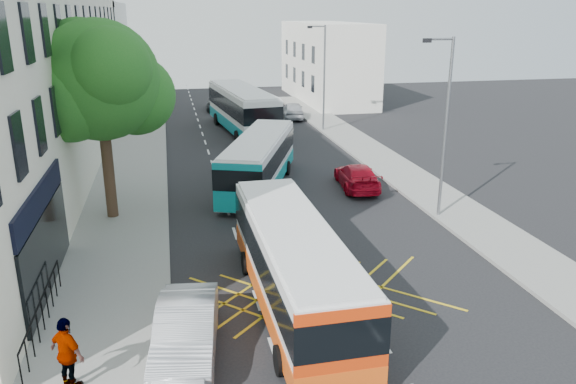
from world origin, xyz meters
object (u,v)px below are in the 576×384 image
bus_near (294,265)px  red_hatchback (357,176)px  lamp_near (444,120)px  pedestrian_far (68,354)px  lamp_far (323,73)px  distant_car_grey (219,102)px  distant_car_silver (293,110)px  street_tree (99,82)px  bus_far (242,109)px  parked_car_silver (186,332)px  bus_mid (259,161)px

bus_near → red_hatchback: size_ratio=2.22×
lamp_near → pedestrian_far: (-14.70, -9.70, -3.49)m
lamp_far → red_hatchback: (-2.14, -14.87, -3.95)m
distant_car_grey → lamp_far: bearing=-52.5°
distant_car_silver → distant_car_grey: bearing=-38.2°
street_tree → bus_far: 20.55m
street_tree → parked_car_silver: size_ratio=1.90×
distant_car_silver → bus_far: bearing=50.6°
bus_near → pedestrian_far: (-6.40, -3.02, -0.37)m
red_hatchback → distant_car_silver: bearing=-87.0°
parked_car_silver → pedestrian_far: bearing=-153.7°
street_tree → parked_car_silver: street_tree is taller
lamp_far → distant_car_grey: bearing=120.1°
bus_mid → parked_car_silver: bus_mid is taller
red_hatchback → parked_car_silver: bearing=61.0°
street_tree → pedestrian_far: (0.00, -12.67, -5.16)m
bus_far → distant_car_grey: bearing=87.6°
distant_car_grey → pedestrian_far: bearing=-93.0°
bus_near → parked_car_silver: bearing=-150.6°
street_tree → distant_car_grey: size_ratio=1.77×
parked_car_silver → red_hatchback: (9.66, 13.82, -0.10)m
lamp_far → bus_far: (-6.22, 1.14, -2.80)m
parked_car_silver → distant_car_silver: 36.22m
parked_car_silver → bus_near: bearing=37.0°
parked_car_silver → pedestrian_far: 3.10m
bus_near → red_hatchback: bus_near is taller
bus_near → bus_mid: bearing=85.2°
lamp_near → parked_car_silver: lamp_near is taller
parked_car_silver → distant_car_grey: size_ratio=0.93×
bus_near → parked_car_silver: (-3.50, -2.01, -0.74)m
lamp_far → distant_car_grey: 14.51m
lamp_far → parked_car_silver: bearing=-112.4°
bus_mid → bus_far: (1.09, 14.86, 0.33)m
street_tree → bus_mid: street_tree is taller
bus_far → distant_car_silver: (5.16, 4.76, -1.07)m
parked_car_silver → red_hatchback: size_ratio=1.01×
red_hatchback → distant_car_grey: (-4.87, 26.95, 0.02)m
street_tree → bus_mid: (7.40, 3.31, -4.81)m
bus_near → distant_car_grey: 38.79m
bus_mid → distant_car_grey: bus_mid is taller
distant_car_grey → pedestrian_far: pedestrian_far is taller
street_tree → distant_car_grey: street_tree is taller
bus_near → distant_car_grey: bus_near is taller
distant_car_grey → parked_car_silver: bearing=-89.2°
street_tree → red_hatchback: size_ratio=1.92×
distant_car_silver → lamp_near: bearing=100.3°
lamp_near → parked_car_silver: 15.15m
street_tree → parked_car_silver: 13.22m
parked_car_silver → street_tree: bearing=111.1°
lamp_near → distant_car_grey: size_ratio=1.61×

